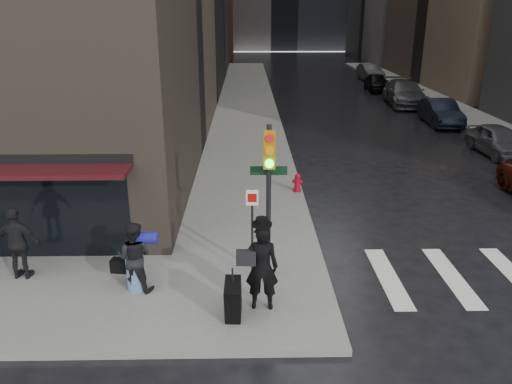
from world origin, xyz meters
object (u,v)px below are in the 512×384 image
man_overcoat (256,273)px  parked_car_4 (377,82)px  traffic_light (267,184)px  fire_hydrant (297,183)px  man_greycoat (18,243)px  parked_car_3 (404,93)px  man_jeans (134,257)px  parked_car_1 (498,140)px  parked_car_5 (370,72)px  parked_car_2 (440,112)px

man_overcoat → parked_car_4: bearing=-106.0°
traffic_light → fire_hydrant: (1.33, 6.13, -2.14)m
man_greycoat → parked_car_3: man_greycoat is taller
parked_car_3 → man_overcoat: bearing=-108.4°
fire_hydrant → parked_car_3: parked_car_3 is taller
fire_hydrant → man_greycoat: bearing=-140.5°
fire_hydrant → man_jeans: bearing=-123.7°
man_overcoat → parked_car_3: bearing=-110.8°
fire_hydrant → parked_car_3: 19.97m
parked_car_3 → parked_car_4: 6.33m
man_jeans → man_greycoat: (-2.86, 0.60, 0.07)m
man_overcoat → man_jeans: (-2.74, 0.89, -0.07)m
man_jeans → parked_car_1: bearing=-131.2°
man_greycoat → fire_hydrant: 9.38m
parked_car_3 → man_greycoat: bearing=-119.9°
parked_car_4 → man_greycoat: bearing=-114.9°
man_overcoat → parked_car_4: 33.20m
parked_car_5 → man_jeans: bearing=-113.2°
traffic_light → parked_car_1: (10.95, 11.25, -1.91)m
man_overcoat → parked_car_4: man_overcoat is taller
traffic_light → parked_car_5: size_ratio=0.83×
man_greycoat → traffic_light: (5.89, -0.18, 1.52)m
man_overcoat → parked_car_2: bearing=-117.8°
parked_car_3 → parked_car_4: size_ratio=1.41×
fire_hydrant → parked_car_4: 25.63m
man_jeans → parked_car_3: size_ratio=0.29×
man_jeans → parked_car_4: size_ratio=0.41×
parked_car_3 → parked_car_1: bearing=-83.1°
man_greycoat → fire_hydrant: bearing=-135.0°
parked_car_4 → man_overcoat: bearing=-105.1°
parked_car_1 → parked_car_3: bearing=90.1°
man_overcoat → parked_car_1: man_overcoat is taller
man_overcoat → parked_car_3: size_ratio=0.37×
man_greycoat → parked_car_2: bearing=-128.0°
parked_car_2 → parked_car_4: size_ratio=1.07×
traffic_light → parked_car_4: traffic_light is taller
parked_car_5 → man_overcoat: bearing=-109.0°
man_overcoat → man_jeans: man_overcoat is taller
man_greycoat → parked_car_4: (16.02, 30.02, -0.36)m
parked_car_1 → parked_car_3: 12.65m
traffic_light → parked_car_1: bearing=46.4°
man_greycoat → parked_car_2: 24.00m
parked_car_1 → parked_car_5: 25.27m
man_overcoat → fire_hydrant: size_ratio=3.28×
parked_car_3 → parked_car_4: (-0.33, 6.32, -0.14)m
man_overcoat → parked_car_2: man_overcoat is taller
fire_hydrant → parked_car_2: (9.31, 11.44, 0.27)m
man_jeans → fire_hydrant: (4.36, 6.55, -0.55)m
fire_hydrant → man_overcoat: bearing=-102.3°
man_jeans → parked_car_1: size_ratio=0.42×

